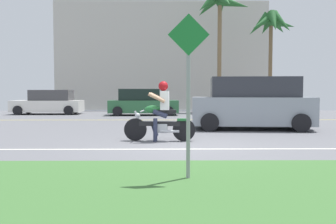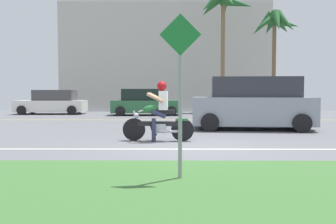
{
  "view_description": "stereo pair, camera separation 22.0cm",
  "coord_description": "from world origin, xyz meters",
  "px_view_note": "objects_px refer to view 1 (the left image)",
  "views": [
    {
      "loc": [
        -0.67,
        -9.08,
        1.36
      ],
      "look_at": [
        -0.52,
        3.36,
        0.69
      ],
      "focal_mm": 38.88,
      "sensor_mm": 36.0,
      "label": 1
    },
    {
      "loc": [
        -0.45,
        -9.08,
        1.36
      ],
      "look_at": [
        -0.52,
        3.36,
        0.69
      ],
      "focal_mm": 38.88,
      "sensor_mm": 36.0,
      "label": 2
    }
  ],
  "objects_px": {
    "palm_tree_1": "(219,8)",
    "motorcyclist": "(160,116)",
    "suv_nearby": "(252,104)",
    "parked_car_1": "(142,103)",
    "palm_tree_0": "(272,27)",
    "street_sign": "(188,80)",
    "parked_car_0": "(49,103)"
  },
  "relations": [
    {
      "from": "palm_tree_1",
      "to": "motorcyclist",
      "type": "bearing_deg",
      "value": -104.6
    },
    {
      "from": "suv_nearby",
      "to": "parked_car_1",
      "type": "xyz_separation_m",
      "value": [
        -4.55,
        8.28,
        -0.2
      ]
    },
    {
      "from": "parked_car_1",
      "to": "palm_tree_0",
      "type": "relative_size",
      "value": 0.63
    },
    {
      "from": "street_sign",
      "to": "palm_tree_1",
      "type": "bearing_deg",
      "value": 80.07
    },
    {
      "from": "parked_car_0",
      "to": "parked_car_1",
      "type": "height_order",
      "value": "parked_car_1"
    },
    {
      "from": "suv_nearby",
      "to": "parked_car_1",
      "type": "relative_size",
      "value": 1.1
    },
    {
      "from": "parked_car_1",
      "to": "palm_tree_0",
      "type": "bearing_deg",
      "value": 13.38
    },
    {
      "from": "parked_car_0",
      "to": "motorcyclist",
      "type": "bearing_deg",
      "value": -60.74
    },
    {
      "from": "parked_car_0",
      "to": "palm_tree_0",
      "type": "bearing_deg",
      "value": 3.75
    },
    {
      "from": "palm_tree_1",
      "to": "palm_tree_0",
      "type": "bearing_deg",
      "value": -25.4
    },
    {
      "from": "motorcyclist",
      "to": "suv_nearby",
      "type": "xyz_separation_m",
      "value": [
        3.37,
        3.29,
        0.22
      ]
    },
    {
      "from": "parked_car_0",
      "to": "street_sign",
      "type": "distance_m",
      "value": 18.87
    },
    {
      "from": "parked_car_0",
      "to": "suv_nearby",
      "type": "bearing_deg",
      "value": -41.76
    },
    {
      "from": "palm_tree_1",
      "to": "street_sign",
      "type": "distance_m",
      "value": 20.78
    },
    {
      "from": "motorcyclist",
      "to": "parked_car_0",
      "type": "relative_size",
      "value": 0.47
    },
    {
      "from": "motorcyclist",
      "to": "palm_tree_0",
      "type": "bearing_deg",
      "value": 62.35
    },
    {
      "from": "palm_tree_1",
      "to": "street_sign",
      "type": "xyz_separation_m",
      "value": [
        -3.45,
        -19.71,
        -5.6
      ]
    },
    {
      "from": "motorcyclist",
      "to": "parked_car_1",
      "type": "xyz_separation_m",
      "value": [
        -1.18,
        11.56,
        0.02
      ]
    },
    {
      "from": "motorcyclist",
      "to": "parked_car_0",
      "type": "bearing_deg",
      "value": 119.26
    },
    {
      "from": "suv_nearby",
      "to": "palm_tree_0",
      "type": "xyz_separation_m",
      "value": [
        3.72,
        10.25,
        4.65
      ]
    },
    {
      "from": "motorcyclist",
      "to": "street_sign",
      "type": "xyz_separation_m",
      "value": [
        0.47,
        -4.67,
        0.83
      ]
    },
    {
      "from": "motorcyclist",
      "to": "palm_tree_0",
      "type": "height_order",
      "value": "palm_tree_0"
    },
    {
      "from": "suv_nearby",
      "to": "motorcyclist",
      "type": "bearing_deg",
      "value": -135.76
    },
    {
      "from": "parked_car_0",
      "to": "palm_tree_1",
      "type": "distance_m",
      "value": 12.96
    },
    {
      "from": "suv_nearby",
      "to": "palm_tree_0",
      "type": "bearing_deg",
      "value": 70.06
    },
    {
      "from": "palm_tree_0",
      "to": "palm_tree_1",
      "type": "relative_size",
      "value": 0.78
    },
    {
      "from": "suv_nearby",
      "to": "palm_tree_1",
      "type": "bearing_deg",
      "value": 87.35
    },
    {
      "from": "suv_nearby",
      "to": "palm_tree_1",
      "type": "distance_m",
      "value": 13.3
    },
    {
      "from": "suv_nearby",
      "to": "parked_car_1",
      "type": "distance_m",
      "value": 9.45
    },
    {
      "from": "street_sign",
      "to": "suv_nearby",
      "type": "bearing_deg",
      "value": 69.95
    },
    {
      "from": "street_sign",
      "to": "parked_car_0",
      "type": "bearing_deg",
      "value": 113.55
    },
    {
      "from": "motorcyclist",
      "to": "parked_car_1",
      "type": "height_order",
      "value": "motorcyclist"
    }
  ]
}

